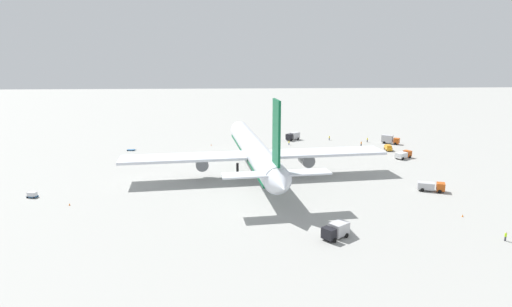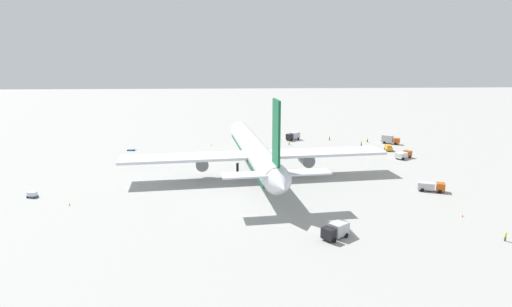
{
  "view_description": "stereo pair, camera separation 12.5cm",
  "coord_description": "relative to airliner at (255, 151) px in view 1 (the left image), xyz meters",
  "views": [
    {
      "loc": [
        -118.82,
        5.72,
        33.64
      ],
      "look_at": [
        -4.33,
        -0.38,
        6.92
      ],
      "focal_mm": 30.51,
      "sensor_mm": 36.0,
      "label": 1
    },
    {
      "loc": [
        -118.83,
        5.6,
        33.64
      ],
      "look_at": [
        -4.33,
        -0.38,
        6.92
      ],
      "focal_mm": 30.51,
      "sensor_mm": 36.0,
      "label": 2
    }
  ],
  "objects": [
    {
      "name": "ground_plane",
      "position": [
        1.39,
        0.22,
        -7.01
      ],
      "size": [
        600.0,
        600.0,
        0.0
      ],
      "primitive_type": "plane",
      "color": "#9E9E99"
    },
    {
      "name": "ground_worker_2",
      "position": [
        40.24,
        -14.78,
        -6.2
      ],
      "size": [
        0.51,
        0.51,
        1.61
      ],
      "color": "navy",
      "rests_on": "ground"
    },
    {
      "name": "ground_worker_4",
      "position": [
        43.87,
        -45.54,
        -6.13
      ],
      "size": [
        0.56,
        0.56,
        1.73
      ],
      "color": "black",
      "rests_on": "ground"
    },
    {
      "name": "ground_worker_0",
      "position": [
        48.33,
        -31.74,
        -6.11
      ],
      "size": [
        0.57,
        0.57,
        1.76
      ],
      "color": "#3F3F47",
      "rests_on": "ground"
    },
    {
      "name": "service_truck_0",
      "position": [
        40.32,
        -52.97,
        -5.32
      ],
      "size": [
        5.32,
        6.54,
        3.22
      ],
      "color": "#BF4C14",
      "rests_on": "ground"
    },
    {
      "name": "airliner",
      "position": [
        0.0,
        0.0,
        0.0
      ],
      "size": [
        74.3,
        73.12,
        24.16
      ],
      "color": "silver",
      "rests_on": "ground"
    },
    {
      "name": "baggage_cart_0",
      "position": [
        33.56,
        41.89,
        -6.75
      ],
      "size": [
        1.54,
        3.32,
        0.4
      ],
      "color": "#26598C",
      "rests_on": "ground"
    },
    {
      "name": "traffic_cone_2",
      "position": [
        40.71,
        14.16,
        -6.74
      ],
      "size": [
        0.36,
        0.36,
        0.55
      ],
      "primitive_type": "cone",
      "color": "orange",
      "rests_on": "ground"
    },
    {
      "name": "service_truck_1",
      "position": [
        -16.75,
        -42.98,
        -5.72
      ],
      "size": [
        4.5,
        6.73,
        2.3
      ],
      "color": "#BF4C14",
      "rests_on": "ground"
    },
    {
      "name": "ground_worker_3",
      "position": [
        -46.15,
        -43.54,
        -6.14
      ],
      "size": [
        0.41,
        0.41,
        1.72
      ],
      "color": "#3F3F47",
      "rests_on": "ground"
    },
    {
      "name": "baggage_cart_2",
      "position": [
        48.93,
        3.11,
        -6.21
      ],
      "size": [
        2.72,
        2.81,
        1.48
      ],
      "color": "#26598C",
      "rests_on": "ground"
    },
    {
      "name": "ground_worker_1",
      "position": [
        36.75,
        -41.06,
        -6.12
      ],
      "size": [
        0.46,
        0.46,
        1.76
      ],
      "color": "black",
      "rests_on": "ground"
    },
    {
      "name": "service_truck_4",
      "position": [
        49.4,
        -17.55,
        -5.41
      ],
      "size": [
        5.61,
        6.07,
        2.9
      ],
      "color": "black",
      "rests_on": "ground"
    },
    {
      "name": "service_truck_2",
      "position": [
        17.16,
        -49.24,
        -5.73
      ],
      "size": [
        5.46,
        6.39,
        2.31
      ],
      "color": "#BF4C14",
      "rests_on": "ground"
    },
    {
      "name": "traffic_cone_0",
      "position": [
        -22.57,
        43.02,
        -6.74
      ],
      "size": [
        0.36,
        0.36,
        0.55
      ],
      "primitive_type": "cone",
      "color": "orange",
      "rests_on": "ground"
    },
    {
      "name": "service_van",
      "position": [
        29.18,
        -48.5,
        -5.98
      ],
      "size": [
        4.96,
        2.48,
        1.97
      ],
      "color": "orange",
      "rests_on": "ground"
    },
    {
      "name": "baggage_cart_1",
      "position": [
        -16.47,
        53.84,
        -6.27
      ],
      "size": [
        1.9,
        3.02,
        1.36
      ],
      "color": "#26598C",
      "rests_on": "ground"
    },
    {
      "name": "traffic_cone_1",
      "position": [
        -34.09,
        -41.94,
        -6.74
      ],
      "size": [
        0.36,
        0.36,
        0.55
      ],
      "primitive_type": "cone",
      "color": "orange",
      "rests_on": "ground"
    },
    {
      "name": "service_truck_3",
      "position": [
        -43.18,
        -12.88,
        -5.48
      ],
      "size": [
        5.31,
        5.83,
        2.77
      ],
      "color": "black",
      "rests_on": "ground"
    }
  ]
}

